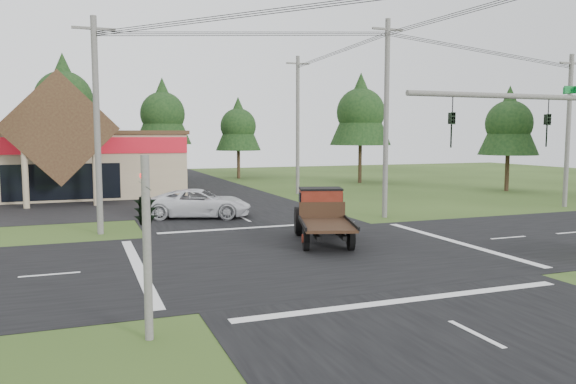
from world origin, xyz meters
name	(u,v)px	position (x,y,z in m)	size (l,w,h in m)	color
ground	(314,254)	(0.00, 0.00, 0.00)	(120.00, 120.00, 0.00)	#2C4217
road_ns	(314,254)	(0.00, 0.00, 0.01)	(12.00, 120.00, 0.02)	black
road_ew	(314,254)	(0.00, 0.00, 0.01)	(120.00, 12.00, 0.02)	black
traffic_signal_corner	(145,192)	(-7.50, -7.32, 3.52)	(0.53, 2.48, 4.40)	#595651
utility_pole_nw	(97,124)	(-8.00, 8.00, 5.39)	(2.00, 0.30, 10.50)	#595651
utility_pole_ne	(386,117)	(8.00, 8.00, 5.89)	(2.00, 0.30, 11.50)	#595651
utility_pole_far	(568,129)	(22.00, 8.00, 5.24)	(2.00, 0.30, 10.20)	#595651
utility_pole_n	(298,124)	(8.00, 22.00, 5.74)	(2.00, 0.30, 11.20)	#595651
tree_row_c	(64,97)	(-10.00, 41.00, 8.72)	(7.28, 7.28, 13.13)	#332316
tree_row_d	(163,112)	(0.00, 42.00, 7.38)	(6.16, 6.16, 11.11)	#332316
tree_row_e	(238,124)	(8.00, 40.00, 6.03)	(5.04, 5.04, 9.09)	#332316
tree_side_ne	(361,110)	(18.00, 30.00, 7.38)	(6.16, 6.16, 11.11)	#332316
tree_side_e_near	(509,121)	(26.00, 18.00, 6.03)	(5.04, 5.04, 9.09)	#332316
antique_flatbed_truck	(324,216)	(1.33, 2.02, 1.22)	(2.23, 5.83, 2.44)	#50150B
white_pickup	(199,203)	(-2.28, 11.82, 0.84)	(2.78, 6.04, 1.68)	silver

